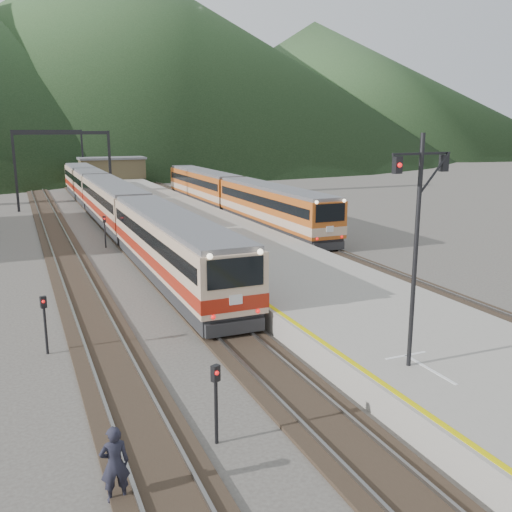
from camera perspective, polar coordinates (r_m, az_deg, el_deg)
name	(u,v)px	position (r m, az deg, el deg)	size (l,w,h in m)	color
track_main	(120,230)	(48.50, -13.49, 2.55)	(2.60, 200.00, 0.23)	black
track_far	(56,234)	(47.96, -19.38, 2.06)	(2.60, 200.00, 0.23)	black
track_second	(248,221)	(51.59, -0.79, 3.50)	(2.60, 200.00, 0.23)	black
platform	(192,224)	(47.73, -6.46, 3.19)	(8.00, 100.00, 1.00)	gray
gantry_near	(63,155)	(62.41, -18.74, 9.55)	(9.55, 0.25, 8.00)	black
gantry_far	(48,147)	(87.33, -20.08, 10.19)	(9.55, 0.25, 8.00)	black
station_shed	(112,168)	(86.38, -14.19, 8.55)	(9.40, 4.40, 3.10)	#4C412A
hill_b	(107,50)	(241.89, -14.64, 19.33)	(220.00, 220.00, 75.00)	#233F1F
hill_c	(313,86)	(247.55, 5.75, 16.59)	(160.00, 160.00, 50.00)	#233F1F
main_train	(113,203)	(50.74, -14.09, 5.15)	(2.88, 59.02, 3.51)	tan
second_train	(233,197)	(54.81, -2.29, 5.94)	(2.68, 36.50, 3.27)	#AD4F19
signal_mast	(417,229)	(17.84, 15.81, 2.62)	(2.20, 0.34, 7.24)	black
short_signal_a	(216,394)	(15.66, -4.04, -13.57)	(0.27, 0.24, 2.27)	black
short_signal_b	(105,227)	(41.67, -14.89, 2.78)	(0.24, 0.19, 2.27)	black
short_signal_c	(45,317)	(22.83, -20.38, -5.75)	(0.25, 0.21, 2.27)	black
worker	(115,464)	(14.16, -13.96, -19.52)	(0.68, 0.44, 1.86)	black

